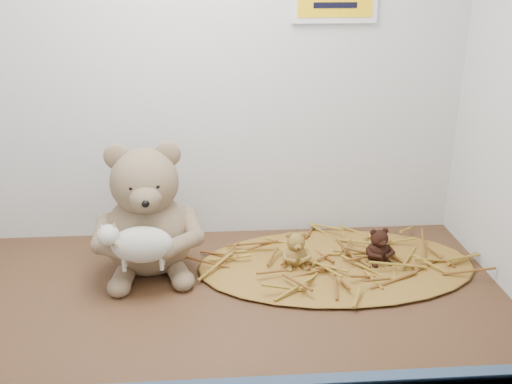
{
  "coord_description": "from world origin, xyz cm",
  "views": [
    {
      "loc": [
        4.3,
        -95.02,
        58.4
      ],
      "look_at": [
        11.52,
        3.76,
        20.15
      ],
      "focal_mm": 40.0,
      "sensor_mm": 36.0,
      "label": 1
    }
  ],
  "objects_px": {
    "mini_teddy_tan": "(296,248)",
    "toy_lamb": "(142,245)",
    "mini_teddy_brown": "(379,244)",
    "main_teddy": "(146,209)"
  },
  "relations": [
    {
      "from": "mini_teddy_tan",
      "to": "toy_lamb",
      "type": "bearing_deg",
      "value": -169.55
    },
    {
      "from": "toy_lamb",
      "to": "mini_teddy_brown",
      "type": "bearing_deg",
      "value": 9.61
    },
    {
      "from": "main_teddy",
      "to": "mini_teddy_tan",
      "type": "bearing_deg",
      "value": -11.2
    },
    {
      "from": "mini_teddy_brown",
      "to": "mini_teddy_tan",
      "type": "bearing_deg",
      "value": 171.11
    },
    {
      "from": "mini_teddy_tan",
      "to": "mini_teddy_brown",
      "type": "height_order",
      "value": "same"
    },
    {
      "from": "mini_teddy_brown",
      "to": "toy_lamb",
      "type": "bearing_deg",
      "value": 178.87
    },
    {
      "from": "main_teddy",
      "to": "mini_teddy_brown",
      "type": "xyz_separation_m",
      "value": [
        0.48,
        -0.02,
        -0.09
      ]
    },
    {
      "from": "toy_lamb",
      "to": "mini_teddy_brown",
      "type": "xyz_separation_m",
      "value": [
        0.48,
        0.08,
        -0.06
      ]
    },
    {
      "from": "mini_teddy_brown",
      "to": "main_teddy",
      "type": "bearing_deg",
      "value": 167.22
    },
    {
      "from": "mini_teddy_tan",
      "to": "mini_teddy_brown",
      "type": "relative_size",
      "value": 1.01
    }
  ]
}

